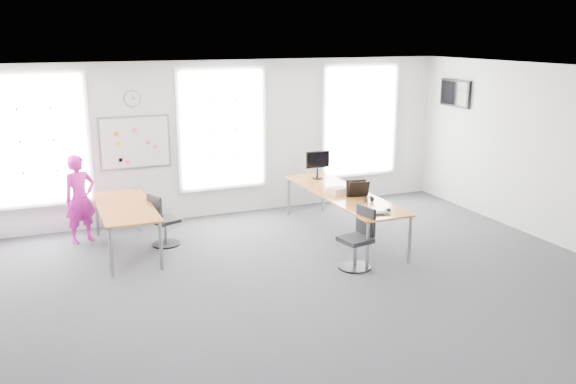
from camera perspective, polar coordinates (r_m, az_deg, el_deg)
name	(u,v)px	position (r m, az deg, el deg)	size (l,w,h in m)	color
floor	(286,293)	(8.56, -0.22, -9.39)	(10.00, 10.00, 0.00)	#28282D
ceiling	(285,73)	(7.83, -0.24, 11.08)	(10.00, 10.00, 0.00)	white
wall_back	(207,140)	(11.79, -7.61, 4.83)	(10.00, 10.00, 0.00)	silver
wall_front	(490,312)	(4.81, 18.38, -10.61)	(10.00, 10.00, 0.00)	silver
wall_right	(570,159)	(10.93, 24.86, 2.82)	(10.00, 10.00, 0.00)	silver
window_left	(37,140)	(11.35, -22.43, 4.49)	(1.60, 0.06, 2.20)	white
window_mid	(222,129)	(11.81, -6.19, 5.88)	(1.60, 0.06, 2.20)	white
window_right	(360,121)	(12.96, 6.72, 6.65)	(1.60, 0.06, 2.20)	white
desk_right	(343,196)	(10.66, 5.13, -0.35)	(0.86, 3.24, 0.79)	#B56233
desk_left	(125,210)	(10.23, -15.00, -1.59)	(0.85, 2.13, 0.78)	#B56233
chair_right	(358,242)	(9.35, 6.58, -4.63)	(0.51, 0.50, 0.95)	black
chair_left	(162,223)	(10.45, -11.68, -2.89)	(0.53, 0.53, 0.89)	black
person	(80,199)	(10.93, -18.88, -0.60)	(0.55, 0.36, 1.52)	#C51795
whiteboard	(135,142)	(11.49, -14.11, 4.51)	(1.20, 0.03, 0.90)	white
wall_clock	(132,98)	(11.38, -14.37, 8.48)	(0.30, 0.30, 0.04)	gray
tv	(455,93)	(12.98, 15.38, 8.91)	(0.06, 0.90, 0.55)	black
keyboard	(377,214)	(9.45, 8.30, -2.03)	(0.40, 0.14, 0.02)	black
mouse	(388,209)	(9.66, 9.36, -1.62)	(0.08, 0.12, 0.05)	black
lens_cap	(374,206)	(9.92, 8.06, -1.26)	(0.06, 0.06, 0.01)	black
headphones	(368,199)	(10.12, 7.53, -0.69)	(0.16, 0.09, 0.09)	black
laptop_sleeve	(357,189)	(10.37, 6.52, 0.28)	(0.36, 0.26, 0.29)	black
paper_stack	(338,191)	(10.58, 4.70, 0.13)	(0.31, 0.23, 0.11)	beige
monitor	(318,162)	(11.58, 2.79, 2.80)	(0.48, 0.20, 0.53)	black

